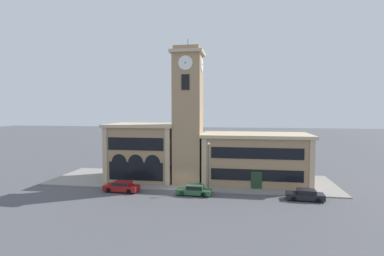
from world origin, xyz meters
The scene contains 10 objects.
ground_plane centered at (0.00, 0.00, 0.00)m, with size 300.00×300.00×0.00m, color #4C4C51.
sidewalk_kerb centered at (0.00, 6.27, 0.07)m, with size 43.57×12.53×0.15m.
clock_tower centered at (0.00, 4.57, 10.25)m, with size 4.79×4.79×21.60m.
town_hall_left_wing centered at (-7.54, 6.50, 4.50)m, with size 11.09×8.70×8.94m.
town_hall_right_wing centered at (10.06, 6.51, 3.81)m, with size 16.14×8.70×7.57m.
parked_car_near centered at (-8.10, -1.50, 0.76)m, with size 4.80×2.10×1.45m.
parked_car_mid centered at (1.91, -1.50, 0.72)m, with size 4.64×1.98×1.38m.
parked_car_far centered at (15.79, -1.49, 0.71)m, with size 4.58×2.06×1.35m.
street_lamp centered at (3.56, 0.33, 4.40)m, with size 0.36×0.36×6.60m.
fire_hydrant centered at (16.20, 0.57, 0.57)m, with size 0.22×0.22×0.87m.
Camera 1 is at (7.72, -39.63, 11.18)m, focal length 28.00 mm.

